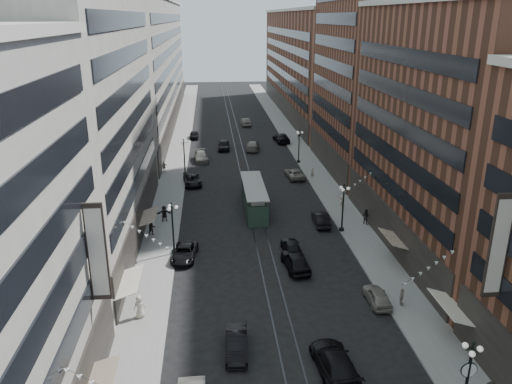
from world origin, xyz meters
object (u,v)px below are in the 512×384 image
object	(u,v)px
car_8	(201,157)
pedestrian_8	(312,173)
car_4	(377,296)
pedestrian_7	(366,216)
car_6	(335,362)
pedestrian_9	(299,136)
pedestrian_2	(152,228)
car_9	(194,135)
lamppost_se_far	(343,206)
car_10	(321,219)
car_11	(294,174)
car_extra_0	(291,247)
car_14	(245,122)
car_12	(281,138)
lamppost_se_mid	(299,145)
car_5	(236,344)
car_13	(224,145)
lamppost_sw_mid	(184,156)
car_2	(185,253)
streetcar	(254,198)
lamppost_sw_far	(173,227)
car_extra_1	(296,261)
pedestrian_extra_0	(341,202)
pedestrian_4	(402,297)
pedestrian_5	(164,214)
car_extra_2	(253,146)
pedestrian_1	(140,307)
pedestrian_6	(164,167)
lamppost_se_near	(468,377)

from	to	relation	value
car_8	pedestrian_8	distance (m)	20.09
car_4	pedestrian_7	world-z (taller)	pedestrian_7
car_6	pedestrian_7	xyz separation A→B (m)	(9.71, 24.72, 0.21)
car_4	pedestrian_7	distance (m)	16.99
pedestrian_9	pedestrian_2	bearing A→B (deg)	-135.15
car_9	pedestrian_7	bearing A→B (deg)	-64.69
lamppost_se_far	car_10	xyz separation A→B (m)	(-1.90, 2.16, -2.35)
car_10	car_4	bearing A→B (deg)	95.71
car_11	car_extra_0	world-z (taller)	car_extra_0
car_8	car_extra_0	bearing A→B (deg)	-79.75
car_14	car_12	bearing A→B (deg)	105.12
lamppost_se_mid	pedestrian_7	distance (m)	26.60
car_5	car_13	xyz separation A→B (m)	(0.97, 58.18, 0.13)
lamppost_sw_mid	car_2	bearing A→B (deg)	-87.77
streetcar	car_9	distance (m)	40.39
lamppost_sw_far	pedestrian_7	size ratio (longest dim) A/B	3.05
car_5	lamppost_sw_far	bearing A→B (deg)	111.49
lamppost_se_far	car_13	bearing A→B (deg)	107.57
car_extra_1	car_6	bearing A→B (deg)	84.44
car_6	pedestrian_extra_0	distance (m)	30.73
pedestrian_4	car_14	xyz separation A→B (m)	(-7.61, 74.24, -0.09)
car_2	pedestrian_5	bearing A→B (deg)	112.53
car_extra_2	pedestrian_1	bearing A→B (deg)	83.36
car_6	car_2	bearing A→B (deg)	-63.14
car_9	car_10	bearing A→B (deg)	-70.06
car_11	car_extra_0	bearing A→B (deg)	74.94
car_13	car_extra_0	world-z (taller)	car_13
car_5	car_10	distance (m)	25.01
car_13	car_extra_1	size ratio (longest dim) A/B	1.00
pedestrian_6	pedestrian_8	xyz separation A→B (m)	(22.15, -4.84, -0.09)
car_4	car_13	world-z (taller)	car_13
car_14	car_11	bearing A→B (deg)	92.16
lamppost_se_near	car_13	xyz separation A→B (m)	(-12.01, 65.92, -2.36)
lamppost_se_far	pedestrian_7	size ratio (longest dim) A/B	3.05
car_extra_1	car_4	bearing A→B (deg)	125.15
lamppost_sw_mid	car_14	xyz separation A→B (m)	(11.84, 35.78, -2.26)
car_2	pedestrian_6	bearing A→B (deg)	105.16
pedestrian_4	lamppost_se_far	bearing A→B (deg)	14.13
car_10	pedestrian_5	world-z (taller)	pedestrian_5
pedestrian_7	car_11	bearing A→B (deg)	-33.52
lamppost_sw_mid	pedestrian_1	xyz separation A→B (m)	(-2.01, -38.28, -1.99)
pedestrian_6	car_2	bearing A→B (deg)	90.50
lamppost_se_far	car_12	size ratio (longest dim) A/B	0.93
car_5	lamppost_se_mid	bearing A→B (deg)	78.00
car_12	pedestrian_5	size ratio (longest dim) A/B	3.13
car_8	pedestrian_6	distance (m)	8.59
pedestrian_4	car_12	world-z (taller)	car_12
car_10	pedestrian_1	bearing A→B (deg)	45.30
car_extra_2	pedestrian_9	bearing A→B (deg)	-139.56
car_5	pedestrian_extra_0	world-z (taller)	pedestrian_extra_0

